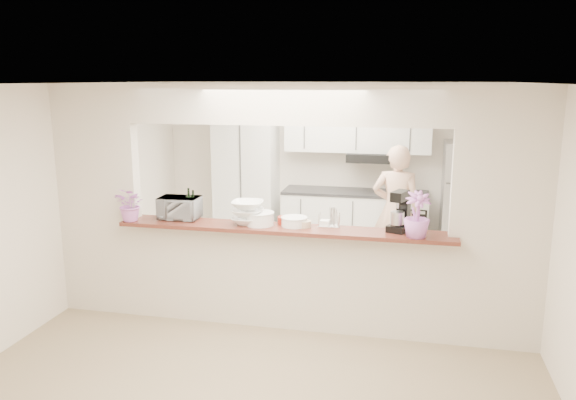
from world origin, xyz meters
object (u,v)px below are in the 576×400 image
(toaster_oven, at_px, (179,208))
(stand_mixer, at_px, (400,213))
(person, at_px, (396,211))
(refrigerator, at_px, (469,203))

(toaster_oven, bearing_deg, stand_mixer, -1.53)
(toaster_oven, xyz_separation_m, person, (2.22, 1.83, -0.35))
(toaster_oven, relative_size, stand_mixer, 1.06)
(stand_mixer, relative_size, person, 0.23)
(person, bearing_deg, refrigerator, -137.93)
(refrigerator, xyz_separation_m, person, (-0.98, -0.77, 0.01))
(person, bearing_deg, stand_mixer, 96.66)
(refrigerator, height_order, stand_mixer, refrigerator)
(person, bearing_deg, toaster_oven, 43.84)
(refrigerator, relative_size, person, 0.99)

